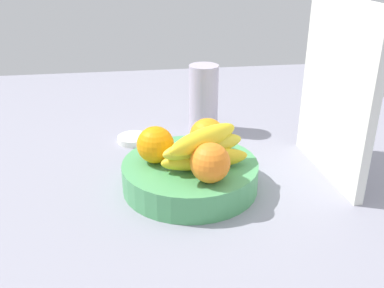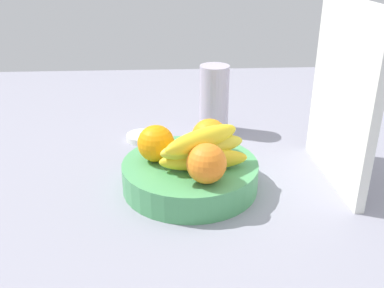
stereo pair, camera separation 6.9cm
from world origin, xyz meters
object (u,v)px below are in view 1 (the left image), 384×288
object	(u,v)px
fruit_bowl	(192,175)
orange_center	(207,136)
banana_bunch	(204,148)
cutting_board	(337,92)
orange_front_left	(155,145)
jar_lid	(133,139)
orange_front_right	(210,163)
thermos_tumbler	(204,98)

from	to	relation	value
fruit_bowl	orange_center	distance (cm)	8.58
banana_bunch	cutting_board	world-z (taller)	cutting_board
orange_front_left	banana_bunch	xyz separation A→B (cm)	(4.17, 8.89, 0.54)
cutting_board	fruit_bowl	bearing A→B (deg)	-87.37
orange_front_left	jar_lid	xyz separation A→B (cm)	(-22.74, -4.15, -8.43)
orange_front_right	jar_lid	world-z (taller)	orange_front_right
fruit_bowl	cutting_board	world-z (taller)	cutting_board
fruit_bowl	cutting_board	distance (cm)	33.31
thermos_tumbler	fruit_bowl	bearing A→B (deg)	-14.20
fruit_bowl	orange_front_right	distance (cm)	10.32
orange_front_right	thermos_tumbler	xyz separation A→B (cm)	(-37.19, 5.33, -0.50)
fruit_bowl	banana_bunch	xyz separation A→B (cm)	(2.72, 1.88, 6.96)
banana_bunch	thermos_tumbler	world-z (taller)	thermos_tumbler
orange_center	thermos_tumbler	world-z (taller)	thermos_tumbler
fruit_bowl	orange_front_left	bearing A→B (deg)	-101.66
banana_bunch	thermos_tumbler	size ratio (longest dim) A/B	1.00
orange_front_left	thermos_tumbler	distance (cm)	31.47
orange_front_left	thermos_tumbler	size ratio (longest dim) A/B	0.42
orange_front_left	cutting_board	distance (cm)	37.61
fruit_bowl	jar_lid	xyz separation A→B (cm)	(-24.19, -11.16, -2.01)
thermos_tumbler	orange_front_left	bearing A→B (deg)	-27.33
thermos_tumbler	orange_center	bearing A→B (deg)	-8.20
banana_bunch	fruit_bowl	bearing A→B (deg)	-145.33
orange_front_left	cutting_board	bearing A→B (deg)	90.95
fruit_bowl	orange_front_right	bearing A→B (deg)	15.17
orange_center	cutting_board	bearing A→B (deg)	85.20
fruit_bowl	cutting_board	xyz separation A→B (cm)	(-2.05, 29.55, 15.24)
banana_bunch	jar_lid	distance (cm)	31.22
orange_front_right	thermos_tumbler	bearing A→B (deg)	171.85
jar_lid	orange_center	bearing A→B (deg)	36.86
orange_center	cutting_board	xyz separation A→B (cm)	(2.16, 25.74, 8.82)
orange_front_left	cutting_board	world-z (taller)	cutting_board
banana_bunch	thermos_tumbler	distance (cm)	32.61
orange_front_right	jar_lid	xyz separation A→B (cm)	(-31.98, -13.27, -8.43)
orange_center	thermos_tumbler	distance (cm)	25.45
orange_front_right	orange_center	xyz separation A→B (cm)	(-12.01, 1.70, 0.00)
orange_front_right	orange_center	world-z (taller)	same
orange_front_right	orange_center	size ratio (longest dim) A/B	1.00
orange_center	cutting_board	world-z (taller)	cutting_board
orange_center	orange_front_left	bearing A→B (deg)	-75.64
orange_center	cutting_board	size ratio (longest dim) A/B	0.20
orange_center	fruit_bowl	bearing A→B (deg)	-42.11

